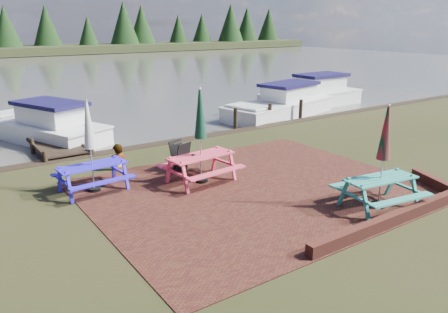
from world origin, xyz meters
name	(u,v)px	position (x,y,z in m)	size (l,w,h in m)	color
ground	(279,201)	(0.00, 0.00, 0.00)	(120.00, 120.00, 0.00)	black
paving	(255,189)	(0.00, 1.00, 0.01)	(9.00, 7.50, 0.02)	#3A1512
brick_wall	(410,208)	(2.15, -2.42, 0.15)	(6.21, 1.79, 0.30)	#4C1E16
water	(16,74)	(0.00, 37.00, 0.00)	(120.00, 60.00, 0.02)	#413F38
picnic_table_teal	(381,173)	(1.82, -1.74, 0.92)	(2.12, 1.94, 2.63)	teal
picnic_table_red	(201,151)	(-0.94, 2.40, 0.97)	(2.15, 1.95, 2.76)	#E23A54
picnic_table_blue	(92,161)	(-3.80, 3.48, 0.90)	(1.95, 1.76, 2.55)	#2B1CD2
chalkboard	(180,156)	(-0.97, 3.61, 0.50)	(0.64, 0.76, 0.97)	black
jetty	(41,131)	(-3.50, 11.28, 0.11)	(1.76, 9.08, 1.00)	black
boat_jetty	(44,127)	(-3.44, 10.87, 0.36)	(4.44, 6.75, 1.85)	silver
boat_near	(281,106)	(8.09, 9.03, 0.36)	(7.20, 3.78, 1.85)	silver
boat_far	(313,96)	(11.56, 10.15, 0.41)	(6.58, 2.48, 2.04)	silver
person	(117,144)	(-2.55, 4.87, 0.84)	(0.62, 0.40, 1.69)	gray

